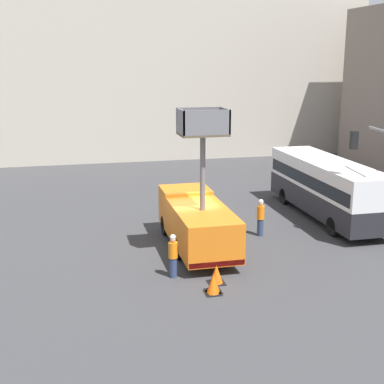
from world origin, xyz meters
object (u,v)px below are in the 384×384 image
object	(u,v)px
road_worker_directing	(261,217)
road_worker_near_truck	(173,256)
city_bus	(326,185)
traffic_cone_far_side	(216,275)
traffic_cone_mid_road	(213,285)
traffic_cone_near_truck	(213,284)
utility_truck	(197,219)

from	to	relation	value
road_worker_directing	road_worker_near_truck	bearing A→B (deg)	-130.68
city_bus	traffic_cone_far_side	xyz separation A→B (m)	(-8.61, -7.61, -1.54)
road_worker_directing	traffic_cone_far_side	bearing A→B (deg)	-114.83
traffic_cone_mid_road	road_worker_directing	bearing A→B (deg)	55.80
road_worker_near_truck	city_bus	bearing A→B (deg)	122.23
city_bus	road_worker_directing	distance (m)	5.39
road_worker_near_truck	traffic_cone_far_side	distance (m)	1.97
traffic_cone_mid_road	traffic_cone_far_side	size ratio (longest dim) A/B	0.92
road_worker_near_truck	road_worker_directing	distance (m)	6.90
city_bus	traffic_cone_near_truck	bearing A→B (deg)	150.54
road_worker_directing	traffic_cone_near_truck	distance (m)	7.39
traffic_cone_mid_road	utility_truck	bearing A→B (deg)	83.53
traffic_cone_far_side	utility_truck	bearing A→B (deg)	87.58
utility_truck	city_bus	distance (m)	9.13
traffic_cone_mid_road	traffic_cone_far_side	xyz separation A→B (m)	(0.40, 0.92, 0.03)
road_worker_near_truck	traffic_cone_mid_road	world-z (taller)	road_worker_near_truck
utility_truck	road_worker_near_truck	xyz separation A→B (m)	(-1.76, -3.11, -0.54)
traffic_cone_near_truck	traffic_cone_far_side	world-z (taller)	traffic_cone_far_side
city_bus	traffic_cone_mid_road	bearing A→B (deg)	150.86
road_worker_near_truck	road_worker_directing	bearing A→B (deg)	127.65
road_worker_directing	traffic_cone_far_side	xyz separation A→B (m)	(-3.83, -5.30, -0.61)
utility_truck	road_worker_near_truck	world-z (taller)	utility_truck
road_worker_directing	traffic_cone_mid_road	xyz separation A→B (m)	(-4.23, -6.22, -0.64)
city_bus	traffic_cone_mid_road	size ratio (longest dim) A/B	14.36
road_worker_near_truck	traffic_cone_mid_road	size ratio (longest dim) A/B	2.60
traffic_cone_near_truck	traffic_cone_far_side	size ratio (longest dim) A/B	0.94
road_worker_near_truck	traffic_cone_near_truck	xyz separation A→B (m)	(1.25, -1.80, -0.59)
traffic_cone_near_truck	traffic_cone_far_side	xyz separation A→B (m)	(0.34, 0.77, 0.02)
utility_truck	traffic_cone_near_truck	world-z (taller)	utility_truck
traffic_cone_mid_road	traffic_cone_far_side	world-z (taller)	traffic_cone_far_side
city_bus	traffic_cone_mid_road	world-z (taller)	city_bus
road_worker_directing	traffic_cone_near_truck	bearing A→B (deg)	-113.46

